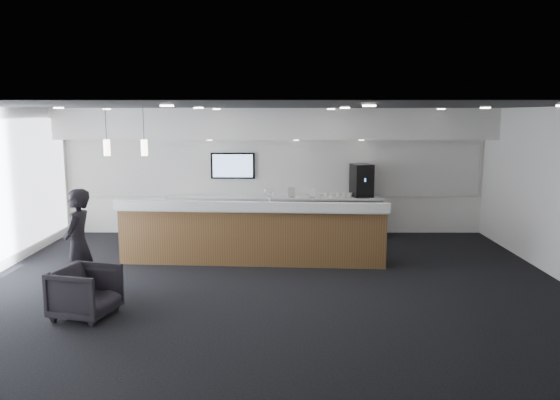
{
  "coord_description": "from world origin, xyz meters",
  "views": [
    {
      "loc": [
        0.16,
        -9.05,
        2.88
      ],
      "look_at": [
        0.13,
        1.3,
        1.23
      ],
      "focal_mm": 35.0,
      "sensor_mm": 36.0,
      "label": 1
    }
  ],
  "objects_px": {
    "coffee_machine": "(362,180)",
    "lounge_guest": "(78,244)",
    "service_counter": "(252,233)",
    "armchair": "(86,292)"
  },
  "relations": [
    {
      "from": "armchair",
      "to": "lounge_guest",
      "type": "height_order",
      "value": "lounge_guest"
    },
    {
      "from": "service_counter",
      "to": "coffee_machine",
      "type": "relative_size",
      "value": 6.82
    },
    {
      "from": "lounge_guest",
      "to": "armchair",
      "type": "bearing_deg",
      "value": 25.79
    },
    {
      "from": "armchair",
      "to": "coffee_machine",
      "type": "bearing_deg",
      "value": -27.52
    },
    {
      "from": "coffee_machine",
      "to": "lounge_guest",
      "type": "bearing_deg",
      "value": -151.8
    },
    {
      "from": "service_counter",
      "to": "armchair",
      "type": "relative_size",
      "value": 6.48
    },
    {
      "from": "coffee_machine",
      "to": "lounge_guest",
      "type": "xyz_separation_m",
      "value": [
        -5.04,
        -4.41,
        -0.46
      ]
    },
    {
      "from": "service_counter",
      "to": "coffee_machine",
      "type": "xyz_separation_m",
      "value": [
        2.44,
        2.3,
        0.76
      ]
    },
    {
      "from": "coffee_machine",
      "to": "service_counter",
      "type": "bearing_deg",
      "value": -149.65
    },
    {
      "from": "armchair",
      "to": "lounge_guest",
      "type": "relative_size",
      "value": 0.46
    }
  ]
}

